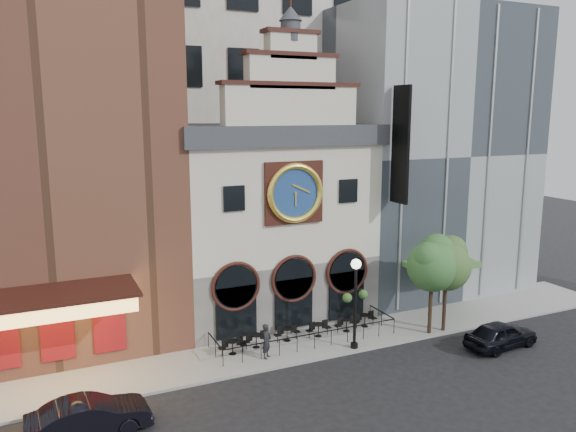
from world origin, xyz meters
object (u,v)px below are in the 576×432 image
(bistro_0, at_px, (232,346))
(bistro_1, at_px, (256,340))
(pedestrian, at_px, (267,341))
(tree_left, at_px, (433,262))
(bistro_5, at_px, (365,319))
(car_left, at_px, (89,417))
(bistro_4, at_px, (346,324))
(car_right, at_px, (501,335))
(lamppost, at_px, (355,293))
(bistro_3, at_px, (318,329))
(bistro_2, at_px, (287,333))
(tree_right, at_px, (447,262))

(bistro_0, distance_m, bistro_1, 1.51)
(pedestrian, xyz_separation_m, tree_left, (10.15, -0.81, 3.39))
(bistro_0, bearing_deg, bistro_5, 2.68)
(car_left, bearing_deg, bistro_4, -75.05)
(car_right, bearing_deg, pedestrian, 68.10)
(lamppost, bearing_deg, bistro_5, 40.07)
(bistro_0, xyz_separation_m, bistro_4, (7.26, 0.22, 0.00))
(bistro_3, distance_m, bistro_5, 3.30)
(tree_left, bearing_deg, bistro_0, 170.29)
(bistro_1, height_order, bistro_3, same)
(bistro_1, relative_size, bistro_2, 1.00)
(bistro_2, xyz_separation_m, pedestrian, (-1.92, -1.59, 0.48))
(bistro_0, distance_m, bistro_2, 3.46)
(car_left, distance_m, lamppost, 14.70)
(bistro_0, bearing_deg, tree_right, -8.93)
(tree_right, bearing_deg, bistro_0, 171.07)
(car_left, bearing_deg, bistro_5, -75.93)
(bistro_4, distance_m, bistro_5, 1.42)
(pedestrian, bearing_deg, bistro_1, 45.36)
(bistro_4, bearing_deg, car_right, -37.83)
(pedestrian, relative_size, lamppost, 0.37)
(bistro_0, distance_m, bistro_5, 8.68)
(bistro_5, bearing_deg, tree_right, -30.67)
(bistro_3, xyz_separation_m, bistro_5, (3.29, 0.17, 0.00))
(bistro_2, relative_size, tree_right, 0.28)
(pedestrian, bearing_deg, car_left, 154.98)
(bistro_0, xyz_separation_m, pedestrian, (1.52, -1.19, 0.48))
(bistro_4, height_order, tree_left, tree_left)
(pedestrian, relative_size, tree_right, 0.33)
(bistro_4, xyz_separation_m, pedestrian, (-5.74, -1.41, 0.48))
(tree_right, bearing_deg, lamppost, -179.66)
(bistro_5, relative_size, tree_right, 0.28)
(bistro_2, xyz_separation_m, bistro_3, (1.94, -0.16, 0.00))
(car_left, bearing_deg, tree_left, -85.27)
(tree_left, xyz_separation_m, tree_right, (1.05, -0.00, -0.14))
(bistro_2, bearing_deg, car_left, -155.35)
(bistro_1, xyz_separation_m, bistro_3, (3.89, -0.03, 0.00))
(bistro_0, relative_size, car_left, 0.32)
(lamppost, bearing_deg, tree_right, -7.21)
(bistro_0, height_order, lamppost, lamppost)
(bistro_4, distance_m, car_right, 8.72)
(car_left, height_order, tree_left, tree_left)
(pedestrian, height_order, tree_right, tree_right)
(lamppost, bearing_deg, bistro_1, 147.54)
(bistro_0, bearing_deg, bistro_2, 6.67)
(bistro_4, bearing_deg, bistro_5, 7.58)
(bistro_1, relative_size, tree_left, 0.27)
(car_right, bearing_deg, bistro_4, 47.60)
(car_right, bearing_deg, car_left, 84.44)
(car_right, relative_size, pedestrian, 2.39)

